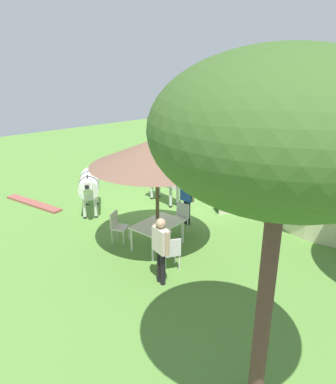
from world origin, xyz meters
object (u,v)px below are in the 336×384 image
object	(u,v)px
shade_umbrella	(157,152)
guest_beside_umbrella	(161,245)
striped_lounge_chair	(226,204)
zebra_nearest_camera	(232,169)
zebra_by_umbrella	(165,178)
zebra_toward_hut	(89,184)
patio_dining_table	(158,226)
acacia_tree_right_background	(284,132)
patio_chair_near_lawn	(181,216)
patio_chair_west_end	(117,225)
patio_chair_east_end	(171,251)
guest_behind_table	(187,196)
standing_watcher	(176,151)

from	to	relation	value
shade_umbrella	guest_beside_umbrella	xyz separation A→B (m)	(1.09, 1.41, -1.78)
striped_lounge_chair	zebra_nearest_camera	xyz separation A→B (m)	(-1.75, -1.19, 0.72)
guest_beside_umbrella	zebra_nearest_camera	world-z (taller)	guest_beside_umbrella
zebra_by_umbrella	zebra_toward_hut	xyz separation A→B (m)	(2.57, -1.09, 0.05)
patio_dining_table	striped_lounge_chair	xyz separation A→B (m)	(-3.52, -0.40, -0.41)
striped_lounge_chair	acacia_tree_right_background	size ratio (longest dim) A/B	0.19
shade_umbrella	zebra_toward_hut	world-z (taller)	shade_umbrella
shade_umbrella	zebra_nearest_camera	bearing A→B (deg)	-163.25
patio_chair_near_lawn	striped_lounge_chair	size ratio (longest dim) A/B	0.93
shade_umbrella	patio_chair_near_lawn	world-z (taller)	shade_umbrella
patio_chair_west_end	guest_beside_umbrella	xyz separation A→B (m)	(0.45, 2.49, 0.50)
guest_beside_umbrella	zebra_toward_hut	xyz separation A→B (m)	(-1.01, -5.00, 0.00)
patio_chair_east_end	patio_dining_table	bearing A→B (deg)	90.00
striped_lounge_chair	zebra_nearest_camera	world-z (taller)	zebra_nearest_camera
patio_chair_near_lawn	guest_beside_umbrella	distance (m)	2.92
patio_chair_west_end	guest_behind_table	size ratio (longest dim) A/B	0.55
patio_dining_table	zebra_toward_hut	distance (m)	3.60
zebra_by_umbrella	zebra_toward_hut	distance (m)	2.79
guest_beside_umbrella	zebra_nearest_camera	distance (m)	7.03
guest_beside_umbrella	standing_watcher	distance (m)	9.46
shade_umbrella	standing_watcher	xyz separation A→B (m)	(-5.60, -5.27, -1.79)
patio_dining_table	patio_chair_east_end	distance (m)	1.26
shade_umbrella	guest_beside_umbrella	bearing A→B (deg)	52.34
patio_chair_west_end	standing_watcher	world-z (taller)	standing_watcher
standing_watcher	guest_behind_table	bearing A→B (deg)	110.71
shade_umbrella	zebra_nearest_camera	distance (m)	5.80
patio_chair_near_lawn	zebra_nearest_camera	xyz separation A→B (m)	(-4.06, -1.27, 0.45)
standing_watcher	zebra_toward_hut	xyz separation A→B (m)	(5.68, 1.69, 0.01)
guest_beside_umbrella	zebra_toward_hut	size ratio (longest dim) A/B	0.82
shade_umbrella	striped_lounge_chair	distance (m)	4.36
patio_chair_near_lawn	zebra_by_umbrella	bearing A→B (deg)	-44.81
guest_beside_umbrella	zebra_by_umbrella	xyz separation A→B (m)	(-3.57, -3.90, -0.05)
patio_chair_east_end	striped_lounge_chair	distance (m)	4.33
patio_chair_near_lawn	guest_beside_umbrella	size ratio (longest dim) A/B	0.53
guest_behind_table	zebra_nearest_camera	distance (m)	3.70
guest_behind_table	zebra_toward_hut	world-z (taller)	guest_behind_table
guest_beside_umbrella	zebra_by_umbrella	size ratio (longest dim) A/B	0.78
patio_chair_west_end	patio_chair_east_end	bearing A→B (deg)	62.38
patio_chair_west_end	guest_behind_table	bearing A→B (deg)	136.95
patio_chair_near_lawn	acacia_tree_right_background	world-z (taller)	acacia_tree_right_background
striped_lounge_chair	acacia_tree_right_background	bearing A→B (deg)	163.45
zebra_nearest_camera	zebra_by_umbrella	bearing A→B (deg)	23.40
patio_chair_near_lawn	patio_chair_east_end	bearing A→B (deg)	115.50
striped_lounge_chair	guest_behind_table	bearing A→B (deg)	115.63
patio_chair_west_end	guest_beside_umbrella	size ratio (longest dim) A/B	0.53
patio_chair_near_lawn	zebra_toward_hut	bearing A→B (deg)	7.11
patio_chair_near_lawn	zebra_by_umbrella	distance (m)	2.56
patio_chair_near_lawn	zebra_toward_hut	world-z (taller)	zebra_toward_hut
patio_chair_near_lawn	standing_watcher	xyz separation A→B (m)	(-4.39, -4.96, 0.49)
guest_behind_table	zebra_toward_hut	bearing A→B (deg)	-149.75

